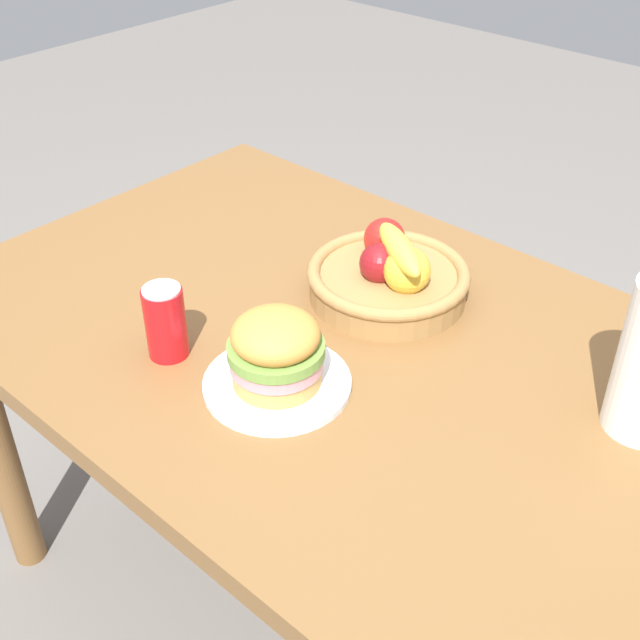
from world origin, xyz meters
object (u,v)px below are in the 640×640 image
object	(u,v)px
plate	(277,383)
fruit_basket	(389,275)
soda_can	(165,322)
sandwich	(276,350)

from	to	relation	value
plate	fruit_basket	bearing A→B (deg)	95.29
soda_can	plate	bearing A→B (deg)	16.96
sandwich	fruit_basket	xyz separation A→B (m)	(-0.03, 0.31, -0.03)
fruit_basket	soda_can	bearing A→B (deg)	-113.44
sandwich	soda_can	xyz separation A→B (m)	(-0.19, -0.06, -0.01)
plate	sandwich	xyz separation A→B (m)	(0.00, -0.00, 0.07)
soda_can	fruit_basket	distance (m)	0.41
plate	fruit_basket	xyz separation A→B (m)	(-0.03, 0.31, 0.04)
plate	sandwich	bearing A→B (deg)	-90.00
soda_can	fruit_basket	xyz separation A→B (m)	(0.16, 0.37, -0.02)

